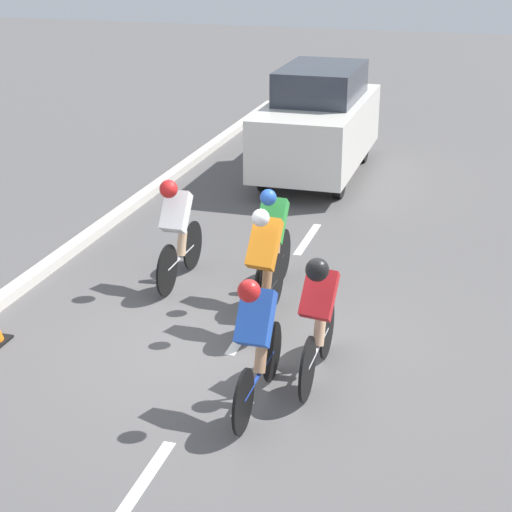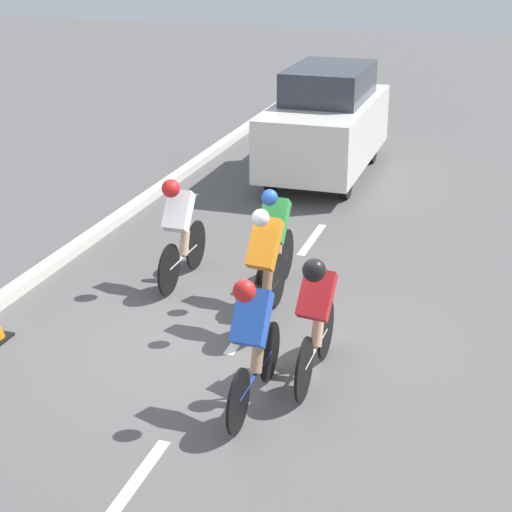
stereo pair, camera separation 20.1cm
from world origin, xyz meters
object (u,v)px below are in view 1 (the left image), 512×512
(cyclist_orange, at_px, (264,263))
(cyclist_red, at_px, (318,313))
(cyclist_green, at_px, (273,239))
(cyclist_white, at_px, (177,227))
(cyclist_blue, at_px, (256,337))
(support_car, at_px, (318,122))

(cyclist_orange, height_order, cyclist_red, cyclist_orange)
(cyclist_green, distance_m, cyclist_red, 2.24)
(cyclist_orange, distance_m, cyclist_white, 1.69)
(cyclist_white, bearing_deg, cyclist_blue, 124.74)
(cyclist_white, relative_size, support_car, 0.41)
(cyclist_orange, relative_size, cyclist_red, 1.03)
(cyclist_red, bearing_deg, support_car, -77.50)
(cyclist_orange, bearing_deg, support_car, -83.04)
(cyclist_green, relative_size, cyclist_blue, 1.01)
(cyclist_orange, relative_size, support_car, 0.42)
(cyclist_blue, bearing_deg, cyclist_red, -123.36)
(cyclist_green, height_order, cyclist_red, cyclist_green)
(cyclist_blue, height_order, support_car, support_car)
(cyclist_orange, height_order, cyclist_white, cyclist_orange)
(cyclist_orange, distance_m, cyclist_blue, 1.90)
(cyclist_blue, distance_m, cyclist_red, 0.84)
(cyclist_green, xyz_separation_m, cyclist_red, (-1.04, 1.99, 0.01))
(cyclist_orange, height_order, cyclist_green, cyclist_orange)
(cyclist_white, distance_m, support_car, 5.68)
(cyclist_blue, bearing_deg, cyclist_orange, -76.59)
(cyclist_red, xyz_separation_m, support_car, (1.70, -7.66, 0.24))
(cyclist_orange, relative_size, cyclist_white, 1.03)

